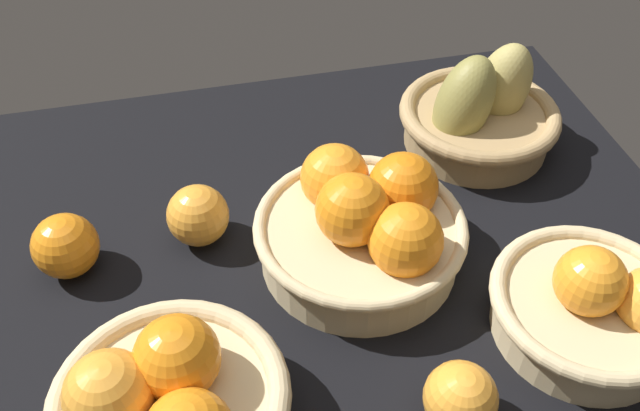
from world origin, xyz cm
name	(u,v)px	position (x,y,z in cm)	size (l,w,h in cm)	color
market_tray	(338,255)	(0.00, 0.00, 1.50)	(84.00, 72.00, 3.00)	black
basket_center	(365,225)	(-2.43, 1.96, 7.82)	(23.63, 23.63, 12.43)	#D3BC8C
basket_near_left_pears	(479,114)	(-23.03, -14.78, 7.55)	(21.25, 21.25, 14.65)	tan
basket_far_right	(168,405)	(20.34, 19.29, 7.85)	(21.40, 21.40, 12.02)	#D3BC8C
basket_far_left	(595,306)	(-22.04, 17.41, 6.98)	(20.17, 20.17, 10.85)	#D3BC8C
loose_orange_front_gap	(198,215)	(15.37, -5.10, 6.59)	(7.19, 7.19, 7.19)	#F49E33
loose_orange_back_gap	(65,246)	(30.01, -3.59, 6.65)	(7.29, 7.29, 7.29)	orange
loose_orange_side_gap	(460,398)	(-5.29, 23.72, 6.42)	(6.83, 6.83, 6.83)	#F49E33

